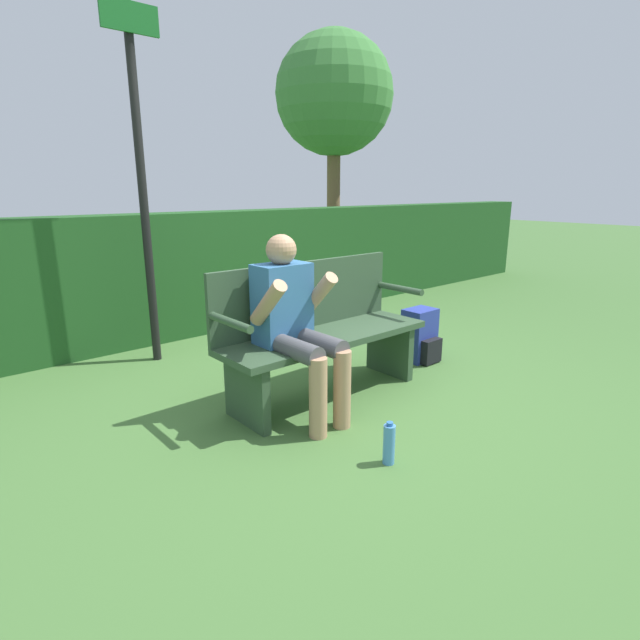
# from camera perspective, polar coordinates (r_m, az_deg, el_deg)

# --- Properties ---
(ground_plane) EXTENTS (40.00, 40.00, 0.00)m
(ground_plane) POSITION_cam_1_polar(r_m,az_deg,el_deg) (3.65, 0.75, -8.63)
(ground_plane) COLOR #426B33
(hedge_back) EXTENTS (12.00, 0.39, 1.22)m
(hedge_back) POSITION_cam_1_polar(r_m,az_deg,el_deg) (5.22, -15.22, 5.05)
(hedge_back) COLOR #1E4C1E
(hedge_back) RESTS_ON ground
(park_bench) EXTENTS (1.59, 0.49, 0.95)m
(park_bench) POSITION_cam_1_polar(r_m,az_deg,el_deg) (3.54, 0.02, -1.23)
(park_bench) COLOR #334C33
(park_bench) RESTS_ON ground
(person_seated) EXTENTS (0.49, 0.63, 1.17)m
(person_seated) POSITION_cam_1_polar(r_m,az_deg,el_deg) (3.17, -2.96, 0.12)
(person_seated) COLOR #336699
(person_seated) RESTS_ON ground
(backpack) EXTENTS (0.27, 0.27, 0.45)m
(backpack) POSITION_cam_1_polar(r_m,az_deg,el_deg) (4.38, 11.41, -1.85)
(backpack) COLOR #283893
(backpack) RESTS_ON ground
(water_bottle) EXTENTS (0.07, 0.07, 0.24)m
(water_bottle) POSITION_cam_1_polar(r_m,az_deg,el_deg) (2.80, 7.89, -13.85)
(water_bottle) COLOR #4C8CCC
(water_bottle) RESTS_ON ground
(signpost) EXTENTS (0.44, 0.09, 2.82)m
(signpost) POSITION_cam_1_polar(r_m,az_deg,el_deg) (4.37, -19.76, 15.77)
(signpost) COLOR black
(signpost) RESTS_ON ground
(tree) EXTENTS (1.88, 1.88, 3.82)m
(tree) POSITION_cam_1_polar(r_m,az_deg,el_deg) (8.69, 1.63, 24.18)
(tree) COLOR brown
(tree) RESTS_ON ground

